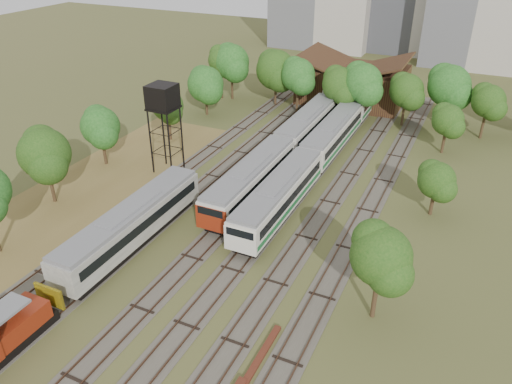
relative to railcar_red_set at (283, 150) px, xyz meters
The scene contains 13 objects.
ground 31.25m from the railcar_red_set, 86.32° to the right, with size 240.00×240.00×0.00m, color #475123.
dry_grass_patch 28.18m from the railcar_red_set, 124.69° to the right, with size 14.00×60.00×0.04m, color brown.
tracks 6.57m from the railcar_red_set, 77.70° to the right, with size 24.60×80.00×0.19m.
railcar_red_set is the anchor object (origin of this frame).
railcar_green_set 7.91m from the railcar_red_set, 59.62° to the left, with size 3.11×52.08×3.86m.
railcar_rear 27.25m from the railcar_red_set, 90.00° to the left, with size 3.27×16.08×4.05m.
old_grey_coach 21.78m from the railcar_red_set, 105.99° to the right, with size 3.06×18.00×3.78m.
water_tower 15.10m from the railcar_red_set, 149.24° to the right, with size 2.99×2.99×10.37m.
rail_pile_far 30.85m from the railcar_red_set, 70.65° to the right, with size 0.47×7.51×0.24m, color #602A1B.
maintenance_shed 26.90m from the railcar_red_set, 87.87° to the left, with size 16.45×11.55×7.58m.
tree_band_left 20.54m from the railcar_red_set, 151.86° to the right, with size 7.97×64.67×8.53m.
tree_band_far 20.29m from the railcar_red_set, 77.46° to the left, with size 49.67×10.35×8.94m.
tree_band_right 18.32m from the railcar_red_set, 21.90° to the right, with size 5.79×37.30×7.76m.
Camera 1 is at (18.25, -19.34, 26.41)m, focal length 35.00 mm.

